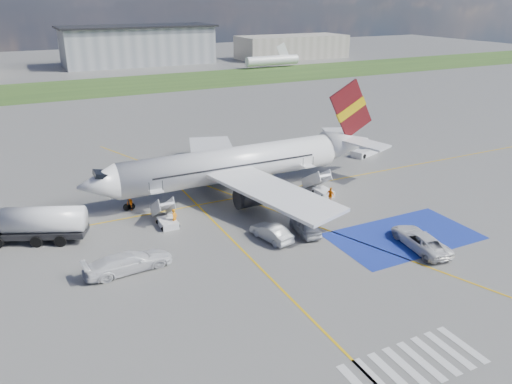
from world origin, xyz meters
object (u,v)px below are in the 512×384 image
fuel_tanker (32,227)px  car_silver_b (271,232)px  van_white_a (420,237)px  belt_loader (367,151)px  car_silver_a (305,226)px  van_white_b (128,259)px  gpu_cart (72,218)px  airliner (243,162)px

fuel_tanker → car_silver_b: bearing=-2.6°
car_silver_b → van_white_a: van_white_a is taller
fuel_tanker → belt_loader: size_ratio=1.68×
car_silver_a → van_white_a: (7.79, -7.16, 0.22)m
belt_loader → car_silver_a: (-21.68, -18.08, 0.34)m
belt_loader → van_white_b: (-38.59, -17.52, 0.65)m
belt_loader → van_white_b: 42.39m
car_silver_a → car_silver_b: car_silver_a is taller
van_white_a → van_white_b: van_white_b is taller
gpu_cart → car_silver_a: 23.27m
airliner → car_silver_b: (-3.18, -12.97, -2.62)m
car_silver_b → van_white_a: 13.57m
gpu_cart → car_silver_b: 20.15m
car_silver_b → airliner: bearing=-115.8°
airliner → van_white_b: size_ratio=6.66×
car_silver_b → van_white_a: size_ratio=0.88×
gpu_cart → car_silver_b: size_ratio=0.44×
fuel_tanker → car_silver_b: size_ratio=2.17×
gpu_cart → car_silver_b: bearing=-29.9°
fuel_tanker → van_white_a: fuel_tanker is taller
airliner → van_white_a: 22.08m
airliner → van_white_a: size_ratio=6.93×
car_silver_b → van_white_b: 13.33m
van_white_a → van_white_b: (-24.70, 7.72, 0.09)m
airliner → van_white_a: (8.19, -20.36, -2.40)m
car_silver_b → van_white_b: size_ratio=0.85×
fuel_tanker → car_silver_a: size_ratio=2.24×
gpu_cart → van_white_b: 11.92m
van_white_b → car_silver_a: bearing=-96.4°
car_silver_b → gpu_cart: bearing=-48.1°
car_silver_b → van_white_b: bearing=-13.5°
belt_loader → car_silver_b: 30.94m
fuel_tanker → gpu_cart: (3.73, 2.15, -0.69)m
gpu_cart → belt_loader: size_ratio=0.34×
gpu_cart → belt_loader: bearing=14.4°
fuel_tanker → car_silver_b: fuel_tanker is taller
van_white_a → van_white_b: 25.88m
airliner → fuel_tanker: size_ratio=3.63×
van_white_b → gpu_cart: bearing=9.9°
gpu_cart → car_silver_a: gpu_cart is taller
car_silver_a → van_white_a: 10.58m
airliner → car_silver_b: airliner is taller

